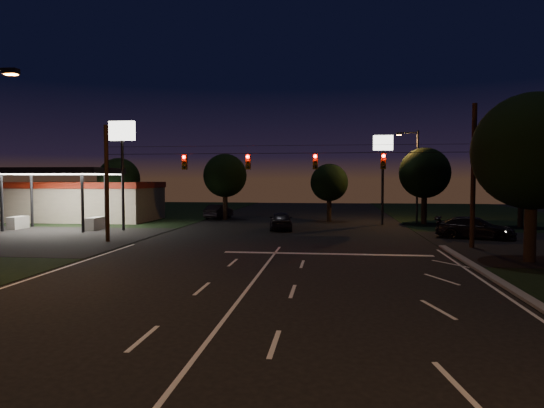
% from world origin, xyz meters
% --- Properties ---
extents(ground, '(140.00, 140.00, 0.00)m').
position_xyz_m(ground, '(0.00, 0.00, 0.00)').
color(ground, black).
rests_on(ground, ground).
extents(cross_street_left, '(20.00, 16.00, 0.02)m').
position_xyz_m(cross_street_left, '(-20.00, 16.00, 0.00)').
color(cross_street_left, black).
rests_on(cross_street_left, ground).
extents(center_line, '(0.14, 40.00, 0.01)m').
position_xyz_m(center_line, '(0.00, -6.00, 0.01)').
color(center_line, silver).
rests_on(center_line, ground).
extents(stop_bar, '(12.00, 0.50, 0.01)m').
position_xyz_m(stop_bar, '(3.00, 11.50, 0.01)').
color(stop_bar, silver).
rests_on(stop_bar, ground).
extents(utility_pole_right, '(0.30, 0.30, 9.00)m').
position_xyz_m(utility_pole_right, '(12.00, 15.00, 0.00)').
color(utility_pole_right, black).
rests_on(utility_pole_right, ground).
extents(utility_pole_left, '(0.28, 0.28, 8.00)m').
position_xyz_m(utility_pole_left, '(-12.00, 15.00, 0.00)').
color(utility_pole_left, black).
rests_on(utility_pole_left, ground).
extents(signal_span, '(24.00, 0.40, 1.56)m').
position_xyz_m(signal_span, '(-0.00, 14.96, 5.50)').
color(signal_span, black).
rests_on(signal_span, ground).
extents(gas_station, '(14.20, 16.10, 5.25)m').
position_xyz_m(gas_station, '(-21.86, 30.39, 2.38)').
color(gas_station, gray).
rests_on(gas_station, ground).
extents(pole_sign_left_near, '(2.20, 0.30, 9.10)m').
position_xyz_m(pole_sign_left_near, '(-14.00, 22.00, 6.98)').
color(pole_sign_left_near, black).
rests_on(pole_sign_left_near, ground).
extents(pole_sign_right, '(1.80, 0.30, 8.40)m').
position_xyz_m(pole_sign_right, '(8.00, 30.00, 6.24)').
color(pole_sign_right, black).
rests_on(pole_sign_right, ground).
extents(street_light_right_far, '(2.20, 0.35, 9.00)m').
position_xyz_m(street_light_right_far, '(11.24, 32.00, 5.24)').
color(street_light_right_far, black).
rests_on(street_light_right_far, ground).
extents(tree_right_near, '(6.00, 6.00, 8.76)m').
position_xyz_m(tree_right_near, '(13.53, 10.17, 5.68)').
color(tree_right_near, black).
rests_on(tree_right_near, ground).
extents(tree_far_a, '(4.20, 4.20, 6.42)m').
position_xyz_m(tree_far_a, '(-17.98, 30.12, 4.26)').
color(tree_far_a, black).
rests_on(tree_far_a, ground).
extents(tree_far_b, '(4.60, 4.60, 6.98)m').
position_xyz_m(tree_far_b, '(-7.98, 34.13, 4.61)').
color(tree_far_b, black).
rests_on(tree_far_b, ground).
extents(tree_far_c, '(3.80, 3.80, 5.86)m').
position_xyz_m(tree_far_c, '(3.02, 33.10, 3.90)').
color(tree_far_c, black).
rests_on(tree_far_c, ground).
extents(tree_far_d, '(4.80, 4.80, 7.30)m').
position_xyz_m(tree_far_d, '(12.02, 31.13, 4.83)').
color(tree_far_d, black).
rests_on(tree_far_d, ground).
extents(tree_far_e, '(4.00, 4.00, 6.18)m').
position_xyz_m(tree_far_e, '(20.02, 29.11, 4.11)').
color(tree_far_e, black).
rests_on(tree_far_e, ground).
extents(car_oncoming_a, '(2.38, 4.82, 1.58)m').
position_xyz_m(car_oncoming_a, '(-1.00, 24.24, 0.79)').
color(car_oncoming_a, black).
rests_on(car_oncoming_a, ground).
extents(car_oncoming_b, '(2.39, 4.83, 1.52)m').
position_xyz_m(car_oncoming_b, '(-9.00, 35.24, 0.76)').
color(car_oncoming_b, black).
rests_on(car_oncoming_b, ground).
extents(car_cross, '(5.87, 3.72, 1.58)m').
position_xyz_m(car_cross, '(13.54, 19.86, 0.79)').
color(car_cross, black).
rests_on(car_cross, ground).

